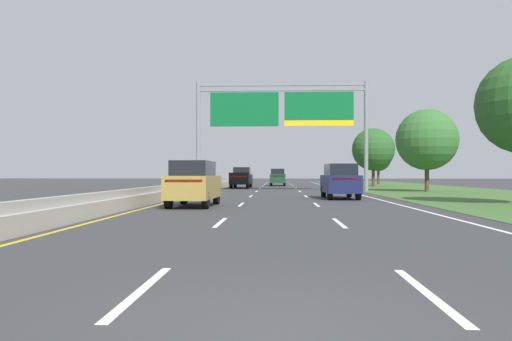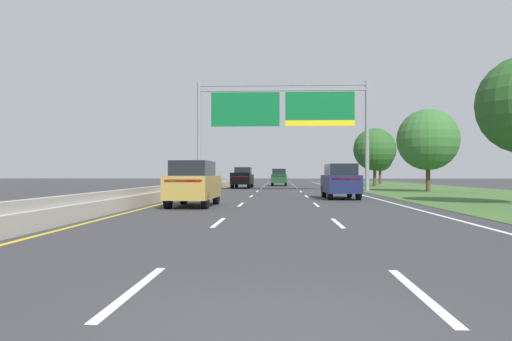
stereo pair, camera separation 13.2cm
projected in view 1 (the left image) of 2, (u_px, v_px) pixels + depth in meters
name	position (u px, v px, depth m)	size (l,w,h in m)	color
ground_plane	(278.00, 193.00, 39.91)	(220.00, 220.00, 0.00)	#333335
lane_striping	(278.00, 193.00, 39.45)	(11.96, 106.00, 0.01)	white
grass_verge_right	(454.00, 193.00, 39.31)	(14.00, 110.00, 0.02)	#3D602D
median_barrier_concrete	(197.00, 188.00, 40.20)	(0.60, 110.00, 0.85)	#A8A399
overhead_sign_gantry	(282.00, 114.00, 43.40)	(15.06, 0.42, 9.55)	gray
pickup_truck_black	(241.00, 178.00, 52.62)	(2.14, 5.45, 2.20)	black
car_darkgreen_centre_lane_suv	(278.00, 177.00, 61.69)	(1.94, 4.71, 2.11)	#193D23
car_gold_left_lane_suv	(194.00, 183.00, 23.10)	(2.01, 4.74, 2.11)	#A38438
car_navy_right_lane_suv	(340.00, 181.00, 30.23)	(2.00, 4.74, 2.11)	#161E47
roadside_tree_mid	(427.00, 140.00, 41.35)	(5.10, 5.10, 6.90)	#4C3823
roadside_tree_far	(373.00, 149.00, 57.85)	(4.95, 4.95, 6.82)	#4C3823
roadside_tree_distant	(378.00, 159.00, 69.51)	(3.53, 3.53, 5.39)	#4C3823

